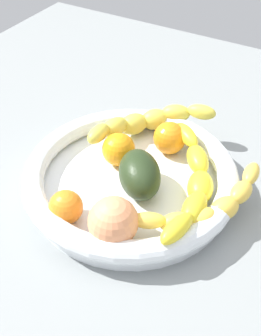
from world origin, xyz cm
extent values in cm
cube|color=gray|center=(0.00, 0.00, 1.50)|extent=(120.00, 120.00, 3.00)
cylinder|color=white|center=(0.00, 0.00, 3.94)|extent=(31.82, 31.82, 1.88)
torus|color=white|center=(0.00, 0.00, 6.58)|extent=(34.20, 34.20, 3.41)
ellipsoid|color=yellow|center=(4.34, 17.71, 9.46)|extent=(5.54, 3.49, 2.64)
ellipsoid|color=yellow|center=(0.42, 16.45, 8.44)|extent=(6.04, 5.13, 3.21)
ellipsoid|color=yellow|center=(-3.00, 14.17, 7.42)|extent=(6.37, 6.25, 3.78)
ellipsoid|color=yellow|center=(-5.68, 11.05, 7.42)|extent=(5.97, 6.38, 3.78)
ellipsoid|color=yellow|center=(-7.41, 7.31, 8.44)|extent=(4.57, 5.87, 3.21)
ellipsoid|color=yellow|center=(-8.05, 3.25, 9.46)|extent=(2.74, 5.21, 2.64)
ellipsoid|color=yellow|center=(7.82, -8.65, 8.45)|extent=(5.45, 4.32, 2.36)
ellipsoid|color=yellow|center=(11.08, -6.48, 7.75)|extent=(5.60, 5.36, 2.86)
ellipsoid|color=yellow|center=(13.75, -3.61, 7.04)|extent=(5.62, 5.95, 3.37)
ellipsoid|color=yellow|center=(15.68, -0.20, 7.04)|extent=(5.01, 5.83, 3.37)
ellipsoid|color=yellow|center=(16.76, 3.57, 7.75)|extent=(3.62, 5.31, 2.86)
ellipsoid|color=yellow|center=(16.94, 7.49, 8.45)|extent=(2.71, 5.07, 2.36)
ellipsoid|color=yellow|center=(11.85, -8.26, 8.75)|extent=(3.73, 6.90, 2.59)
ellipsoid|color=yellow|center=(12.10, -2.84, 7.81)|extent=(3.87, 6.81, 3.29)
ellipsoid|color=yellow|center=(10.88, 2.46, 6.87)|extent=(6.05, 7.53, 3.99)
ellipsoid|color=yellow|center=(8.28, 7.22, 7.81)|extent=(6.53, 7.22, 3.29)
ellipsoid|color=yellow|center=(4.49, 11.12, 8.75)|extent=(6.75, 6.07, 2.59)
sphere|color=orange|center=(-4.11, -11.49, 7.39)|extent=(5.03, 5.03, 5.03)
sphere|color=orange|center=(1.83, 10.23, 7.68)|extent=(5.61, 5.61, 5.61)
sphere|color=orange|center=(-4.14, 3.27, 7.65)|extent=(5.55, 5.55, 5.55)
sphere|color=#F99B66|center=(3.71, -11.18, 8.40)|extent=(7.05, 7.05, 7.05)
ellipsoid|color=#24341A|center=(2.05, -0.77, 8.07)|extent=(11.02, 11.52, 6.40)
camera|label=1|loc=(25.29, -43.98, 52.96)|focal=46.35mm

